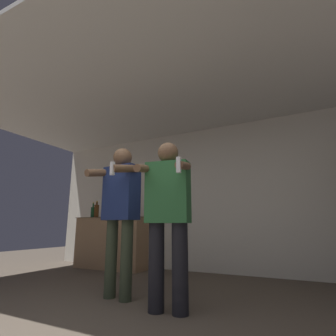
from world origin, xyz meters
name	(u,v)px	position (x,y,z in m)	size (l,w,h in m)	color
wall_back	(213,197)	(0.00, 3.19, 1.27)	(7.00, 0.06, 2.55)	beige
ceiling_slab	(173,89)	(0.00, 1.58, 2.57)	(7.00, 3.68, 0.05)	silver
counter	(114,242)	(-1.86, 2.85, 0.47)	(1.44, 0.66, 0.93)	#997551
bottle_short_whiskey	(111,211)	(-1.91, 2.76, 1.05)	(0.09, 0.09, 0.30)	#563314
bottle_green_wine	(93,212)	(-2.37, 2.76, 1.05)	(0.08, 0.08, 0.31)	#194723
bottle_clear_vodka	(128,211)	(-1.51, 2.76, 1.04)	(0.06, 0.06, 0.27)	maroon
bottle_brown_liquor	(96,211)	(-2.27, 2.76, 1.07)	(0.09, 0.09, 0.33)	#563314
bottle_red_label	(123,211)	(-1.63, 2.76, 1.04)	(0.09, 0.09, 0.28)	maroon
person_woman_foreground	(168,213)	(0.24, 0.97, 0.88)	(0.52, 0.47, 1.60)	black
person_man_side	(120,206)	(-0.46, 1.13, 0.99)	(0.53, 0.52, 1.68)	#38422D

